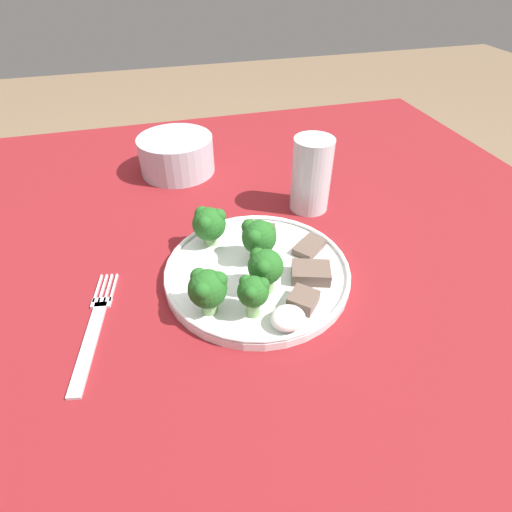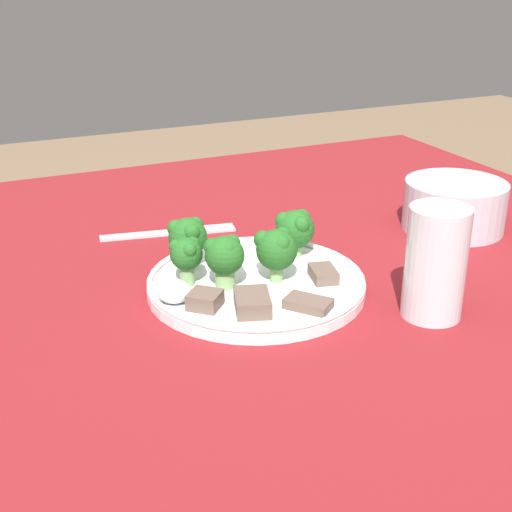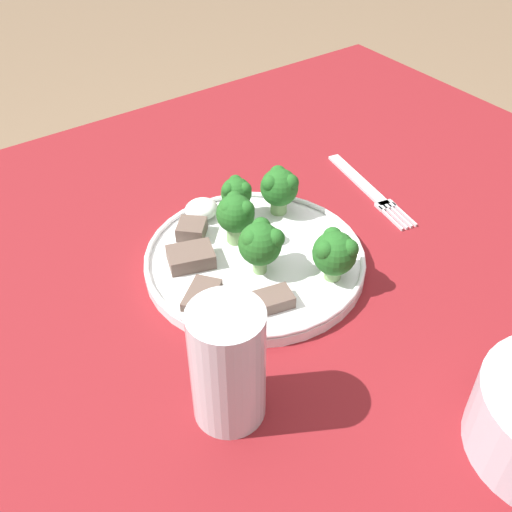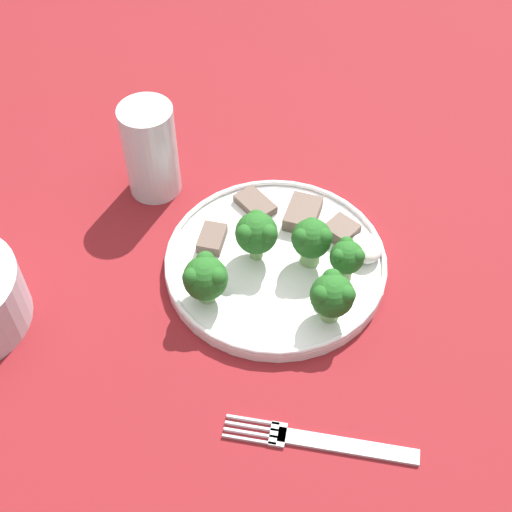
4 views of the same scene
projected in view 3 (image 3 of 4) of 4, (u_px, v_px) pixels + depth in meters
table at (290, 376)px, 0.69m from camera, size 1.11×1.01×0.77m
dinner_plate at (255, 260)px, 0.67m from camera, size 0.24×0.24×0.02m
fork at (368, 189)px, 0.79m from camera, size 0.05×0.18×0.00m
drinking_glass at (228, 371)px, 0.49m from camera, size 0.06×0.06×0.12m
broccoli_floret_near_rim_left at (263, 242)px, 0.62m from camera, size 0.05×0.05×0.06m
broccoli_floret_center_left at (335, 252)px, 0.62m from camera, size 0.05×0.05×0.06m
broccoli_floret_back_left at (279, 187)px, 0.71m from camera, size 0.05×0.05×0.06m
broccoli_floret_front_left at (235, 214)px, 0.66m from camera, size 0.04×0.04×0.06m
broccoli_floret_center_back at (236, 193)px, 0.70m from camera, size 0.04×0.04×0.05m
meat_slice_front_slice at (202, 295)px, 0.61m from camera, size 0.06×0.05×0.01m
meat_slice_middle_slice at (191, 257)px, 0.65m from camera, size 0.06×0.05×0.02m
meat_slice_rear_slice at (192, 229)px, 0.69m from camera, size 0.04×0.04×0.02m
meat_slice_edge_slice at (273, 300)px, 0.60m from camera, size 0.04×0.03×0.01m
sauce_dollop at (203, 209)px, 0.72m from camera, size 0.04×0.04×0.02m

